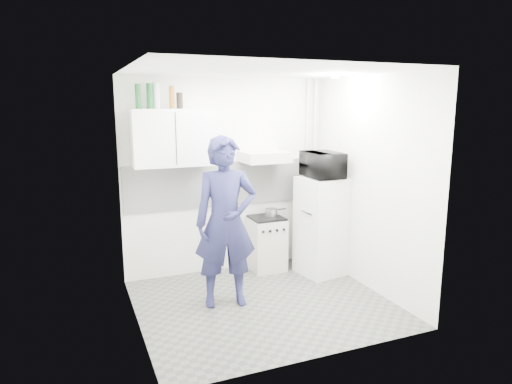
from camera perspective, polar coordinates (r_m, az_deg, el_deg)
name	(u,v)px	position (r m, az deg, el deg)	size (l,w,h in m)	color
floor	(263,303)	(5.41, 0.87, -13.71)	(2.80, 2.80, 0.00)	#55564B
ceiling	(264,71)	(4.93, 0.96, 14.93)	(2.80, 2.80, 0.00)	white
wall_back	(227,176)	(6.16, -3.69, 1.98)	(2.80, 2.80, 0.00)	white
wall_left	(133,203)	(4.65, -15.15, -1.32)	(2.60, 2.60, 0.00)	white
wall_right	(369,184)	(5.70, 13.95, 0.95)	(2.60, 2.60, 0.00)	white
person	(226,222)	(5.10, -3.79, -3.79)	(0.70, 0.46, 1.92)	#202149
stove	(266,244)	(6.32, 1.32, -6.53)	(0.45, 0.45, 0.72)	beige
fridge	(321,226)	(6.16, 8.15, -4.23)	(0.54, 0.54, 1.31)	white
stove_top	(267,218)	(6.22, 1.33, -3.25)	(0.43, 0.43, 0.03)	black
saucepan	(271,212)	(6.28, 1.93, -2.52)	(0.17, 0.17, 0.10)	silver
microwave	(323,165)	(6.00, 8.37, 3.38)	(0.41, 0.60, 0.33)	black
bottle_a	(138,96)	(5.65, -14.53, 11.49)	(0.07, 0.07, 0.29)	#144C1E
bottle_b	(150,96)	(5.67, -13.14, 11.60)	(0.08, 0.08, 0.30)	#144C1E
bottle_c	(156,96)	(5.68, -12.34, 11.69)	(0.08, 0.08, 0.31)	#B2B7BC
bottle_d	(172,97)	(5.72, -10.48, 11.57)	(0.06, 0.06, 0.27)	brown
canister_a	(180,101)	(5.74, -9.53, 11.20)	(0.08, 0.08, 0.20)	black
upper_cabinet	(173,138)	(5.73, -10.35, 6.69)	(1.00, 0.35, 0.70)	white
range_hood	(265,157)	(6.05, 1.09, 4.42)	(0.60, 0.50, 0.14)	beige
backsplash	(227,184)	(6.16, -3.64, 1.04)	(2.74, 0.03, 0.60)	white
pipe_a	(314,172)	(6.62, 7.26, 2.54)	(0.05, 0.05, 2.60)	beige
pipe_b	(307,172)	(6.56, 6.35, 2.48)	(0.04, 0.04, 2.60)	beige
ceiling_spot_fixture	(335,77)	(5.57, 9.89, 14.01)	(0.10, 0.10, 0.02)	white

